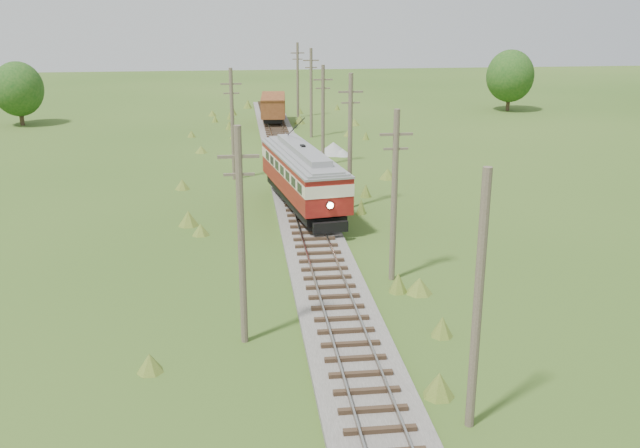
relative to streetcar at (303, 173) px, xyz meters
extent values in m
cube|color=#605B54|center=(0.00, 3.67, -2.57)|extent=(3.60, 96.00, 0.25)
cube|color=#726659|center=(-0.72, 3.67, -2.21)|extent=(0.08, 96.00, 0.17)
cube|color=#726659|center=(0.72, 3.67, -2.21)|extent=(0.08, 96.00, 0.17)
cube|color=#2D2116|center=(0.00, 3.67, -2.37)|extent=(2.40, 96.00, 0.16)
cube|color=black|center=(0.00, 0.00, -1.67)|extent=(4.20, 11.73, 0.47)
cube|color=maroon|center=(0.00, 0.00, -0.63)|extent=(4.78, 12.78, 1.14)
cube|color=beige|center=(0.00, 0.00, 0.31)|extent=(4.82, 12.85, 0.73)
cube|color=black|center=(0.00, 0.00, 0.31)|extent=(4.77, 12.30, 0.57)
cube|color=maroon|center=(0.00, 0.00, 0.83)|extent=(4.78, 12.78, 0.31)
cube|color=gray|center=(0.00, 0.00, 1.17)|extent=(4.86, 12.92, 0.40)
cube|color=gray|center=(0.00, 0.00, 1.52)|extent=(2.72, 9.45, 0.42)
sphere|color=#FFF2BF|center=(0.96, -6.25, -0.47)|extent=(0.37, 0.37, 0.37)
cylinder|color=black|center=(-0.29, 1.85, 2.70)|extent=(0.80, 4.80, 2.01)
cylinder|color=black|center=(-0.05, -4.79, -1.72)|extent=(0.25, 0.84, 0.83)
cylinder|color=black|center=(1.49, -4.55, -1.72)|extent=(0.25, 0.84, 0.83)
cylinder|color=black|center=(-1.49, 4.55, -1.72)|extent=(0.25, 0.84, 0.83)
cylinder|color=black|center=(0.05, 4.79, -1.72)|extent=(0.25, 0.84, 0.83)
cube|color=black|center=(0.00, 34.99, -1.79)|extent=(2.52, 7.19, 0.49)
cube|color=brown|center=(0.00, 34.99, -0.57)|extent=(3.08, 8.01, 1.96)
cube|color=brown|center=(0.00, 34.99, 0.46)|extent=(3.14, 8.17, 0.12)
cylinder|color=black|center=(-0.89, 32.69, -1.75)|extent=(0.17, 0.79, 0.79)
cylinder|color=black|center=(0.57, 32.59, -1.75)|extent=(0.17, 0.79, 0.79)
cylinder|color=black|center=(-0.57, 37.39, -1.75)|extent=(0.17, 0.79, 0.79)
cylinder|color=black|center=(0.89, 37.29, -1.75)|extent=(0.17, 0.79, 0.79)
cone|color=gray|center=(4.53, 18.28, -2.16)|extent=(2.89, 2.89, 1.08)
cone|color=gray|center=(5.25, 17.37, -2.38)|extent=(1.62, 1.62, 0.63)
cylinder|color=brown|center=(3.10, -25.33, 1.70)|extent=(0.30, 0.30, 8.80)
cylinder|color=brown|center=(3.30, -12.33, 1.60)|extent=(0.30, 0.30, 8.60)
cube|color=brown|center=(3.30, -12.33, 4.70)|extent=(1.60, 0.12, 0.12)
cube|color=brown|center=(3.30, -12.33, 4.00)|extent=(1.20, 0.10, 0.10)
cylinder|color=brown|center=(3.20, 0.67, 1.80)|extent=(0.30, 0.30, 9.00)
cube|color=brown|center=(3.20, 0.67, 5.10)|extent=(1.60, 0.12, 0.12)
cube|color=brown|center=(3.20, 0.67, 4.40)|extent=(1.20, 0.10, 0.10)
cylinder|color=brown|center=(3.00, 13.67, 1.50)|extent=(0.30, 0.30, 8.40)
cube|color=brown|center=(3.00, 13.67, 4.50)|extent=(1.60, 0.12, 0.12)
cube|color=brown|center=(3.00, 13.67, 3.80)|extent=(1.20, 0.10, 0.10)
cylinder|color=brown|center=(3.40, 26.67, 1.75)|extent=(0.30, 0.30, 8.90)
cube|color=brown|center=(3.40, 26.67, 5.00)|extent=(1.60, 0.12, 0.12)
cube|color=brown|center=(3.40, 26.67, 4.30)|extent=(1.20, 0.10, 0.10)
cylinder|color=brown|center=(3.20, 39.67, 1.65)|extent=(0.30, 0.30, 8.70)
cube|color=brown|center=(3.20, 39.67, 4.80)|extent=(1.60, 0.12, 0.12)
cube|color=brown|center=(3.20, 39.67, 4.10)|extent=(1.20, 0.10, 0.10)
cylinder|color=brown|center=(-4.20, -18.33, 1.80)|extent=(0.30, 0.30, 9.00)
cube|color=brown|center=(-4.20, -18.33, 5.10)|extent=(1.60, 0.12, 0.12)
cube|color=brown|center=(-4.20, -18.33, 4.40)|extent=(1.20, 0.10, 0.10)
cylinder|color=brown|center=(-4.50, 9.67, 1.60)|extent=(0.30, 0.30, 8.60)
cube|color=brown|center=(-4.50, 9.67, 4.70)|extent=(1.60, 0.12, 0.12)
cube|color=brown|center=(-4.50, 9.67, 4.00)|extent=(1.20, 0.10, 0.10)
cylinder|color=#38281C|center=(-28.00, 37.67, -1.53)|extent=(0.50, 0.50, 2.34)
ellipsoid|color=#164514|center=(-28.00, 37.67, 1.33)|extent=(5.46, 5.46, 6.01)
cylinder|color=#38281C|center=(30.00, 41.67, -1.44)|extent=(0.50, 0.50, 2.52)
ellipsoid|color=#164514|center=(30.00, 41.67, 1.64)|extent=(5.88, 5.88, 6.47)
camera|label=1|loc=(-4.26, -45.16, 10.85)|focal=40.00mm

